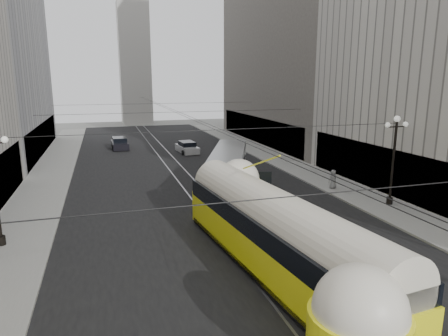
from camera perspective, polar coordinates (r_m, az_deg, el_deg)
road at (r=39.13m, az=-6.29°, el=-0.78°), size 20.00×85.00×0.02m
sidewalk_left at (r=42.23m, az=-23.42°, el=-0.66°), size 4.00×72.00×0.15m
sidewalk_right at (r=45.98m, az=7.72°, el=1.28°), size 4.00×72.00×0.15m
rail_left at (r=39.01m, az=-7.37°, el=-0.85°), size 0.12×85.00×0.04m
rail_right at (r=39.27m, az=-5.21°, el=-0.71°), size 0.12×85.00×0.04m
building_right_far at (r=59.86m, az=10.55°, el=19.38°), size 12.60×32.60×32.60m
distant_tower at (r=85.46m, az=-12.74°, el=16.27°), size 6.00×6.00×31.36m
lamppost_right_mid at (r=30.58m, az=23.09°, el=1.70°), size 1.86×0.44×6.37m
catenary at (r=37.25m, az=-6.03°, el=7.73°), size 25.00×72.00×0.23m
streetcar at (r=19.09m, az=7.29°, el=-9.09°), size 4.58×18.17×4.00m
city_bus at (r=33.76m, az=0.62°, el=0.15°), size 6.98×12.82×3.14m
sedan_white_far at (r=50.02m, az=-5.30°, el=2.92°), size 2.29×4.70×1.44m
sedan_dark_far at (r=54.55m, az=-14.68°, el=3.40°), size 2.15×4.86×1.51m
pedestrian_sidewalk_right at (r=34.06m, az=15.30°, el=-1.55°), size 0.83×0.59×1.56m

